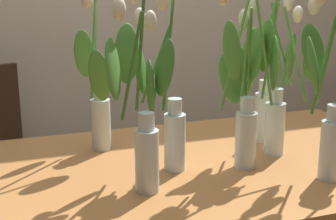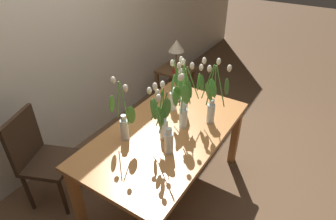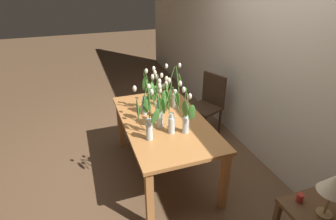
# 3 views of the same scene
# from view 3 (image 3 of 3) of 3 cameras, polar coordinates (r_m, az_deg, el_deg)

# --- Properties ---
(ground_plane) EXTENTS (18.00, 18.00, 0.00)m
(ground_plane) POSITION_cam_3_polar(r_m,az_deg,el_deg) (3.46, -0.79, -12.89)
(ground_plane) COLOR brown
(room_wall_rear) EXTENTS (9.00, 0.10, 2.70)m
(room_wall_rear) POSITION_cam_3_polar(r_m,az_deg,el_deg) (3.42, 20.96, 10.59)
(room_wall_rear) COLOR beige
(room_wall_rear) RESTS_ON ground
(dining_table) EXTENTS (1.60, 0.90, 0.74)m
(dining_table) POSITION_cam_3_polar(r_m,az_deg,el_deg) (3.08, -0.86, -3.63)
(dining_table) COLOR #B7753D
(dining_table) RESTS_ON ground
(tulip_vase_0) EXTENTS (0.23, 0.27, 0.59)m
(tulip_vase_0) POSITION_cam_3_polar(r_m,az_deg,el_deg) (2.70, 0.41, -0.20)
(tulip_vase_0) COLOR silver
(tulip_vase_0) RESTS_ON dining_table
(tulip_vase_1) EXTENTS (0.17, 0.19, 0.55)m
(tulip_vase_1) POSITION_cam_3_polar(r_m,az_deg,el_deg) (3.03, -2.24, 2.15)
(tulip_vase_1) COLOR silver
(tulip_vase_1) RESTS_ON dining_table
(tulip_vase_2) EXTENTS (0.15, 0.17, 0.57)m
(tulip_vase_2) POSITION_cam_3_polar(r_m,az_deg,el_deg) (3.11, -4.65, 2.55)
(tulip_vase_2) COLOR silver
(tulip_vase_2) RESTS_ON dining_table
(tulip_vase_3) EXTENTS (0.16, 0.13, 0.54)m
(tulip_vase_3) POSITION_cam_3_polar(r_m,az_deg,el_deg) (2.70, 3.93, -1.90)
(tulip_vase_3) COLOR silver
(tulip_vase_3) RESTS_ON dining_table
(tulip_vase_4) EXTENTS (0.23, 0.26, 0.59)m
(tulip_vase_4) POSITION_cam_3_polar(r_m,az_deg,el_deg) (2.58, -3.98, -1.65)
(tulip_vase_4) COLOR silver
(tulip_vase_4) RESTS_ON dining_table
(tulip_vase_5) EXTENTS (0.24, 0.22, 0.58)m
(tulip_vase_5) POSITION_cam_3_polar(r_m,az_deg,el_deg) (2.80, -1.59, 0.47)
(tulip_vase_5) COLOR silver
(tulip_vase_5) RESTS_ON dining_table
(tulip_vase_6) EXTENTS (0.11, 0.22, 0.56)m
(tulip_vase_6) POSITION_cam_3_polar(r_m,az_deg,el_deg) (3.25, 1.37, 3.54)
(tulip_vase_6) COLOR silver
(tulip_vase_6) RESTS_ON dining_table
(dining_chair) EXTENTS (0.52, 0.52, 0.93)m
(dining_chair) POSITION_cam_3_polar(r_m,az_deg,el_deg) (4.00, 8.58, 1.68)
(dining_chair) COLOR #382619
(dining_chair) RESTS_ON ground
(table_lamp) EXTENTS (0.22, 0.22, 0.40)m
(table_lamp) POSITION_cam_3_polar(r_m,az_deg,el_deg) (2.36, 31.84, -13.28)
(table_lamp) COLOR olive
(table_lamp) RESTS_ON side_table
(pillar_candle) EXTENTS (0.06, 0.06, 0.07)m
(pillar_candle) POSITION_cam_3_polar(r_m,az_deg,el_deg) (2.55, 26.20, -16.37)
(pillar_candle) COLOR #B72D23
(pillar_candle) RESTS_ON side_table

